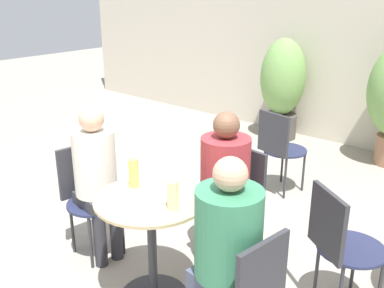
{
  "coord_description": "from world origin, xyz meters",
  "views": [
    {
      "loc": [
        2.08,
        -1.62,
        2.02
      ],
      "look_at": [
        0.23,
        0.53,
        1.0
      ],
      "focal_mm": 42.0,
      "sensor_mm": 36.0,
      "label": 1
    }
  ],
  "objects_px": {
    "cafe_table_near": "(152,228)",
    "bistro_chair_1": "(237,193)",
    "bistro_chair_2": "(88,190)",
    "bistro_chair_5": "(279,145)",
    "seated_person_1": "(223,177)",
    "bistro_chair_3": "(339,240)",
    "seated_person_2": "(96,172)",
    "beer_glass_1": "(134,173)",
    "beer_glass_0": "(173,195)",
    "seated_person_0": "(226,245)",
    "potted_plant_0": "(282,85)"
  },
  "relations": [
    {
      "from": "seated_person_1",
      "to": "cafe_table_near",
      "type": "bearing_deg",
      "value": -90.0
    },
    {
      "from": "bistro_chair_3",
      "to": "beer_glass_1",
      "type": "relative_size",
      "value": 4.42
    },
    {
      "from": "cafe_table_near",
      "to": "seated_person_2",
      "type": "bearing_deg",
      "value": 172.65
    },
    {
      "from": "beer_glass_1",
      "to": "beer_glass_0",
      "type": "bearing_deg",
      "value": -8.65
    },
    {
      "from": "bistro_chair_1",
      "to": "bistro_chair_2",
      "type": "xyz_separation_m",
      "value": [
        -0.91,
        -0.7,
        0.0
      ]
    },
    {
      "from": "potted_plant_0",
      "to": "bistro_chair_1",
      "type": "bearing_deg",
      "value": -66.36
    },
    {
      "from": "cafe_table_near",
      "to": "bistro_chair_1",
      "type": "relative_size",
      "value": 0.88
    },
    {
      "from": "bistro_chair_2",
      "to": "seated_person_0",
      "type": "height_order",
      "value": "seated_person_0"
    },
    {
      "from": "bistro_chair_3",
      "to": "seated_person_2",
      "type": "distance_m",
      "value": 1.74
    },
    {
      "from": "cafe_table_near",
      "to": "bistro_chair_5",
      "type": "height_order",
      "value": "bistro_chair_5"
    },
    {
      "from": "bistro_chair_1",
      "to": "seated_person_0",
      "type": "relative_size",
      "value": 0.7
    },
    {
      "from": "bistro_chair_1",
      "to": "beer_glass_0",
      "type": "height_order",
      "value": "beer_glass_0"
    },
    {
      "from": "cafe_table_near",
      "to": "bistro_chair_2",
      "type": "relative_size",
      "value": 0.88
    },
    {
      "from": "bistro_chair_2",
      "to": "seated_person_1",
      "type": "distance_m",
      "value": 1.06
    },
    {
      "from": "seated_person_2",
      "to": "bistro_chair_1",
      "type": "bearing_deg",
      "value": -39.25
    },
    {
      "from": "cafe_table_near",
      "to": "bistro_chair_5",
      "type": "bearing_deg",
      "value": 96.04
    },
    {
      "from": "bistro_chair_2",
      "to": "seated_person_2",
      "type": "bearing_deg",
      "value": -90.0
    },
    {
      "from": "cafe_table_near",
      "to": "beer_glass_1",
      "type": "relative_size",
      "value": 3.88
    },
    {
      "from": "bistro_chair_1",
      "to": "bistro_chair_5",
      "type": "relative_size",
      "value": 1.0
    },
    {
      "from": "bistro_chair_2",
      "to": "bistro_chair_3",
      "type": "distance_m",
      "value": 1.86
    },
    {
      "from": "seated_person_1",
      "to": "beer_glass_0",
      "type": "distance_m",
      "value": 0.69
    },
    {
      "from": "bistro_chair_3",
      "to": "seated_person_1",
      "type": "xyz_separation_m",
      "value": [
        -0.88,
        -0.03,
        0.18
      ]
    },
    {
      "from": "bistro_chair_5",
      "to": "seated_person_2",
      "type": "xyz_separation_m",
      "value": [
        -0.45,
        -1.88,
        0.2
      ]
    },
    {
      "from": "cafe_table_near",
      "to": "bistro_chair_3",
      "type": "distance_m",
      "value": 1.18
    },
    {
      "from": "bistro_chair_1",
      "to": "bistro_chair_3",
      "type": "bearing_deg",
      "value": -0.46
    },
    {
      "from": "bistro_chair_2",
      "to": "seated_person_0",
      "type": "relative_size",
      "value": 0.7
    },
    {
      "from": "seated_person_0",
      "to": "cafe_table_near",
      "type": "bearing_deg",
      "value": -90.0
    },
    {
      "from": "bistro_chair_1",
      "to": "seated_person_0",
      "type": "distance_m",
      "value": 1.06
    },
    {
      "from": "seated_person_1",
      "to": "bistro_chair_1",
      "type": "bearing_deg",
      "value": 90.0
    },
    {
      "from": "potted_plant_0",
      "to": "beer_glass_1",
      "type": "bearing_deg",
      "value": -75.74
    },
    {
      "from": "cafe_table_near",
      "to": "potted_plant_0",
      "type": "distance_m",
      "value": 3.68
    },
    {
      "from": "seated_person_1",
      "to": "seated_person_2",
      "type": "xyz_separation_m",
      "value": [
        -0.74,
        -0.57,
        0.02
      ]
    },
    {
      "from": "bistro_chair_5",
      "to": "potted_plant_0",
      "type": "xyz_separation_m",
      "value": [
        -0.87,
        1.55,
        0.22
      ]
    },
    {
      "from": "bistro_chair_3",
      "to": "bistro_chair_2",
      "type": "bearing_deg",
      "value": 53.15
    },
    {
      "from": "bistro_chair_3",
      "to": "seated_person_2",
      "type": "bearing_deg",
      "value": 55.26
    },
    {
      "from": "bistro_chair_2",
      "to": "cafe_table_near",
      "type": "bearing_deg",
      "value": -90.0
    },
    {
      "from": "beer_glass_0",
      "to": "seated_person_2",
      "type": "bearing_deg",
      "value": 173.5
    },
    {
      "from": "bistro_chair_5",
      "to": "beer_glass_1",
      "type": "distance_m",
      "value": 1.94
    },
    {
      "from": "bistro_chair_2",
      "to": "bistro_chair_5",
      "type": "xyz_separation_m",
      "value": [
        0.59,
        1.86,
        0.0
      ]
    },
    {
      "from": "beer_glass_0",
      "to": "bistro_chair_2",
      "type": "bearing_deg",
      "value": 173.37
    },
    {
      "from": "bistro_chair_5",
      "to": "bistro_chair_2",
      "type": "bearing_deg",
      "value": 83.38
    },
    {
      "from": "cafe_table_near",
      "to": "seated_person_0",
      "type": "height_order",
      "value": "seated_person_0"
    },
    {
      "from": "cafe_table_near",
      "to": "bistro_chair_5",
      "type": "distance_m",
      "value": 1.97
    },
    {
      "from": "seated_person_0",
      "to": "potted_plant_0",
      "type": "relative_size",
      "value": 0.9
    },
    {
      "from": "bistro_chair_5",
      "to": "potted_plant_0",
      "type": "bearing_deg",
      "value": -49.44
    },
    {
      "from": "seated_person_2",
      "to": "potted_plant_0",
      "type": "bearing_deg",
      "value": 14.45
    },
    {
      "from": "bistro_chair_5",
      "to": "seated_person_1",
      "type": "relative_size",
      "value": 0.72
    },
    {
      "from": "seated_person_2",
      "to": "beer_glass_0",
      "type": "distance_m",
      "value": 0.88
    },
    {
      "from": "seated_person_2",
      "to": "potted_plant_0",
      "type": "relative_size",
      "value": 0.89
    },
    {
      "from": "bistro_chair_2",
      "to": "bistro_chair_5",
      "type": "distance_m",
      "value": 1.95
    }
  ]
}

